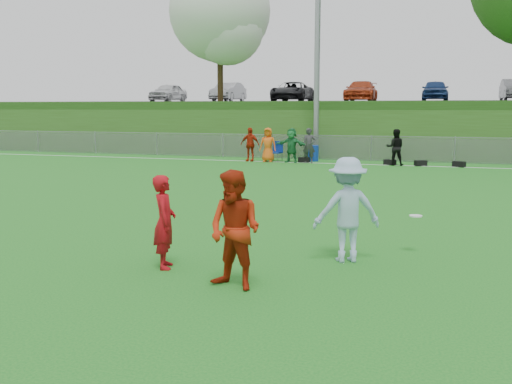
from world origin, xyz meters
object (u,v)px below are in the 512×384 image
at_px(player_red_left, 165,222).
at_px(player_blue, 347,210).
at_px(player_red_center, 235,230).
at_px(frisbee, 416,216).
at_px(recycling_bin, 313,153).

height_order(player_red_left, player_blue, player_blue).
bearing_deg(player_blue, player_red_center, 31.50).
xyz_separation_m(player_red_left, frisbee, (4.02, 2.25, -0.09)).
bearing_deg(frisbee, player_red_left, -150.79).
xyz_separation_m(player_red_center, recycling_bin, (-2.93, 20.47, -0.50)).
relative_size(player_blue, frisbee, 7.74).
bearing_deg(recycling_bin, frisbee, -72.70).
bearing_deg(player_red_left, frisbee, -83.64).
xyz_separation_m(player_red_left, player_blue, (2.88, 1.32, 0.13)).
bearing_deg(recycling_bin, player_red_center, -81.84).
distance_m(player_red_left, recycling_bin, 19.81).
xyz_separation_m(player_red_left, recycling_bin, (-1.43, 19.76, -0.40)).
distance_m(frisbee, recycling_bin, 18.34).
height_order(player_blue, frisbee, player_blue).
relative_size(player_red_center, frisbee, 7.51).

